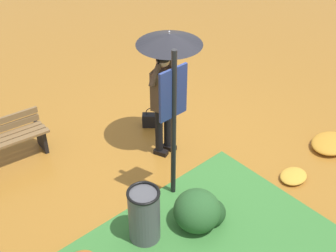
# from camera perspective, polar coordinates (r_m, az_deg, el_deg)

# --- Properties ---
(ground_plane) EXTENTS (18.00, 18.00, 0.00)m
(ground_plane) POSITION_cam_1_polar(r_m,az_deg,el_deg) (7.50, 0.65, -3.24)
(ground_plane) COLOR #9E6623
(person_with_umbrella) EXTENTS (0.96, 0.96, 2.04)m
(person_with_umbrella) POSITION_cam_1_polar(r_m,az_deg,el_deg) (6.72, -0.18, 7.64)
(person_with_umbrella) COLOR black
(person_with_umbrella) RESTS_ON ground_plane
(info_sign_post) EXTENTS (0.44, 0.07, 2.30)m
(info_sign_post) POSITION_cam_1_polar(r_m,az_deg,el_deg) (5.88, 0.65, 1.92)
(info_sign_post) COLOR black
(info_sign_post) RESTS_ON ground_plane
(handbag) EXTENTS (0.31, 0.31, 0.37)m
(handbag) POSITION_cam_1_polar(r_m,az_deg,el_deg) (8.00, -2.10, 0.75)
(handbag) COLOR black
(handbag) RESTS_ON ground_plane
(park_bench) EXTENTS (1.40, 0.54, 0.75)m
(park_bench) POSITION_cam_1_polar(r_m,az_deg,el_deg) (7.47, -19.92, -2.00)
(park_bench) COLOR black
(park_bench) RESTS_ON ground_plane
(trash_bin) EXTENTS (0.42, 0.42, 0.83)m
(trash_bin) POSITION_cam_1_polar(r_m,az_deg,el_deg) (5.91, -2.94, -11.00)
(trash_bin) COLOR #4C4C51
(trash_bin) RESTS_ON ground_plane
(shrub_cluster) EXTENTS (0.69, 0.62, 0.56)m
(shrub_cluster) POSITION_cam_1_polar(r_m,az_deg,el_deg) (6.19, 3.95, -10.41)
(shrub_cluster) COLOR #285628
(shrub_cluster) RESTS_ON ground_plane
(leaf_pile_near_person) EXTENTS (0.70, 0.56, 0.15)m
(leaf_pile_near_person) POSITION_cam_1_polar(r_m,az_deg,el_deg) (8.00, 19.33, -2.02)
(leaf_pile_near_person) COLOR #C68428
(leaf_pile_near_person) RESTS_ON ground_plane
(leaf_pile_far_path) EXTENTS (0.45, 0.36, 0.10)m
(leaf_pile_far_path) POSITION_cam_1_polar(r_m,az_deg,el_deg) (7.23, 15.17, -5.97)
(leaf_pile_far_path) COLOR gold
(leaf_pile_far_path) RESTS_ON ground_plane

